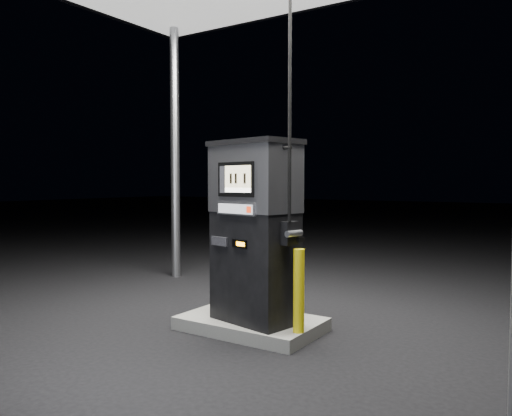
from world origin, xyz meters
The scene contains 5 objects.
ground centered at (0.00, 0.00, 0.00)m, with size 80.00×80.00×0.00m, color black.
pump_island centered at (0.00, 0.00, 0.07)m, with size 1.60×1.00×0.15m, color #60605C.
fuel_dispenser centered at (0.12, -0.10, 1.20)m, with size 1.18×0.80×4.25m.
bollard_left centered at (-0.55, 0.14, 0.56)m, with size 0.11×0.11×0.82m, color yellow.
bollard_right centered at (0.74, -0.20, 0.59)m, with size 0.12×0.12×0.89m, color yellow.
Camera 1 is at (3.21, -4.79, 1.74)m, focal length 35.00 mm.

